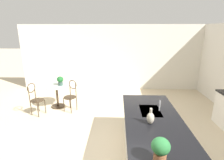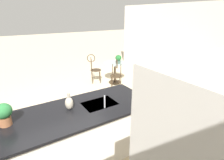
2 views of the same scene
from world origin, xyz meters
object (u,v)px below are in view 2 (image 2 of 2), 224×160
chair_by_island (116,73)px  potted_plant_on_table (118,59)px  bistro_table (115,71)px  potted_plant_counter_far (3,113)px  vase_on_counter (69,103)px  chair_near_window (94,67)px

chair_by_island → potted_plant_on_table: chair_by_island is taller
bistro_table → potted_plant_counter_far: size_ratio=2.45×
bistro_table → potted_plant_on_table: bearing=114.0°
chair_by_island → potted_plant_on_table: size_ratio=3.52×
potted_plant_counter_far → bistro_table: bearing=-143.8°
potted_plant_counter_far → vase_on_counter: size_ratio=1.13×
bistro_table → vase_on_counter: size_ratio=2.78×
chair_near_window → potted_plant_on_table: 0.93m
bistro_table → chair_by_island: bearing=60.8°
vase_on_counter → potted_plant_on_table: bearing=-136.9°
bistro_table → potted_plant_on_table: 0.48m
potted_plant_on_table → vase_on_counter: (2.61, 2.44, 0.12)m
chair_near_window → potted_plant_on_table: (-0.67, 0.56, 0.34)m
bistro_table → chair_near_window: bearing=-35.1°
bistro_table → chair_near_window: (0.61, -0.43, 0.13)m
vase_on_counter → bistro_table: bearing=-134.8°
potted_plant_on_table → potted_plant_counter_far: bearing=34.3°
chair_near_window → chair_by_island: (-0.30, 0.99, 0.00)m
potted_plant_on_table → bistro_table: bearing=-66.0°
potted_plant_on_table → potted_plant_counter_far: (3.51, 2.40, 0.20)m
chair_near_window → vase_on_counter: size_ratio=3.62×
chair_by_island → potted_plant_counter_far: potted_plant_counter_far is taller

